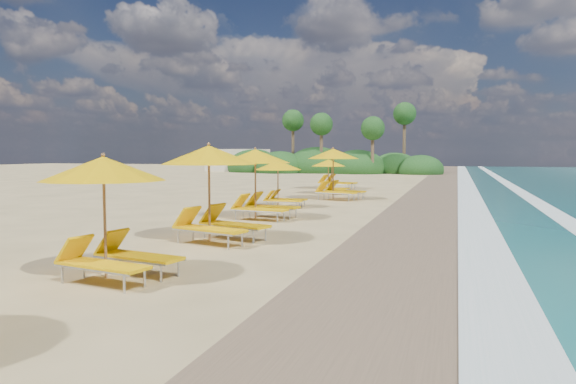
# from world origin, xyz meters

# --- Properties ---
(ground) EXTENTS (160.00, 160.00, 0.00)m
(ground) POSITION_xyz_m (0.00, 0.00, 0.00)
(ground) COLOR tan
(ground) RESTS_ON ground
(wet_sand) EXTENTS (4.00, 160.00, 0.01)m
(wet_sand) POSITION_xyz_m (4.00, 0.00, 0.01)
(wet_sand) COLOR #82694D
(wet_sand) RESTS_ON ground
(surf_foam) EXTENTS (4.00, 160.00, 0.01)m
(surf_foam) POSITION_xyz_m (6.70, 0.00, 0.03)
(surf_foam) COLOR white
(surf_foam) RESTS_ON ground
(station_3) EXTENTS (2.85, 2.72, 2.38)m
(station_3) POSITION_xyz_m (-1.34, -6.74, 1.33)
(station_3) COLOR olive
(station_3) RESTS_ON ground
(station_4) EXTENTS (3.31, 3.21, 2.65)m
(station_4) POSITION_xyz_m (-1.33, -2.28, 1.48)
(station_4) COLOR olive
(station_4) RESTS_ON ground
(station_5) EXTENTS (3.01, 2.85, 2.57)m
(station_5) POSITION_xyz_m (-1.90, 2.68, 1.44)
(station_5) COLOR olive
(station_5) RESTS_ON ground
(station_6) EXTENTS (2.25, 2.07, 2.10)m
(station_6) POSITION_xyz_m (-2.43, 6.70, 1.18)
(station_6) COLOR olive
(station_6) RESTS_ON ground
(station_7) EXTENTS (3.32, 3.22, 2.65)m
(station_7) POSITION_xyz_m (-0.97, 11.21, 1.48)
(station_7) COLOR olive
(station_7) RESTS_ON ground
(station_8) EXTENTS (2.26, 2.10, 2.04)m
(station_8) POSITION_xyz_m (-2.07, 14.67, 1.14)
(station_8) COLOR olive
(station_8) RESTS_ON ground
(station_9) EXTENTS (3.29, 3.17, 2.66)m
(station_9) POSITION_xyz_m (-2.76, 18.63, 1.49)
(station_9) COLOR olive
(station_9) RESTS_ON ground
(treeline) EXTENTS (25.80, 8.80, 9.74)m
(treeline) POSITION_xyz_m (-9.94, 45.51, 1.00)
(treeline) COLOR #163D14
(treeline) RESTS_ON ground
(beach_building) EXTENTS (7.00, 5.00, 2.80)m
(beach_building) POSITION_xyz_m (-22.00, 48.00, 1.40)
(beach_building) COLOR beige
(beach_building) RESTS_ON ground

